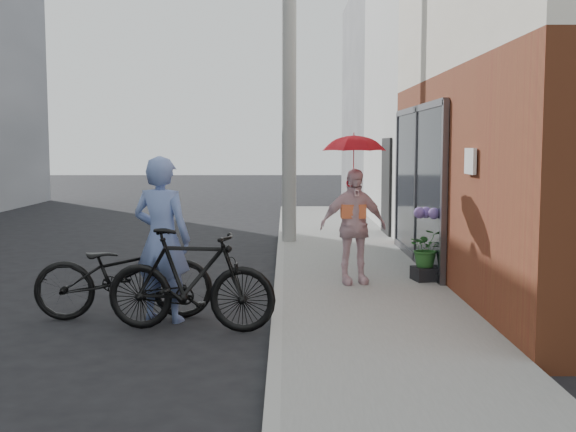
{
  "coord_description": "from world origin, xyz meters",
  "views": [
    {
      "loc": [
        1.04,
        -8.1,
        2.01
      ],
      "look_at": [
        1.06,
        1.08,
        1.1
      ],
      "focal_mm": 45.0,
      "sensor_mm": 36.0,
      "label": 1
    }
  ],
  "objects_px": {
    "utility_pole": "(289,67)",
    "planter": "(426,274)",
    "bike_left": "(124,273)",
    "bike_right": "(191,280)",
    "officer": "(162,239)",
    "kimono_woman": "(353,226)"
  },
  "relations": [
    {
      "from": "bike_left",
      "to": "bike_right",
      "type": "bearing_deg",
      "value": -127.99
    },
    {
      "from": "utility_pole",
      "to": "planter",
      "type": "xyz_separation_m",
      "value": [
        1.9,
        -4.16,
        -3.29
      ]
    },
    {
      "from": "kimono_woman",
      "to": "planter",
      "type": "height_order",
      "value": "kimono_woman"
    },
    {
      "from": "officer",
      "to": "bike_left",
      "type": "relative_size",
      "value": 0.93
    },
    {
      "from": "bike_right",
      "to": "kimono_woman",
      "type": "height_order",
      "value": "kimono_woman"
    },
    {
      "from": "bike_left",
      "to": "officer",
      "type": "bearing_deg",
      "value": -107.22
    },
    {
      "from": "utility_pole",
      "to": "bike_left",
      "type": "bearing_deg",
      "value": -108.12
    },
    {
      "from": "officer",
      "to": "bike_right",
      "type": "height_order",
      "value": "officer"
    },
    {
      "from": "officer",
      "to": "bike_left",
      "type": "distance_m",
      "value": 0.62
    },
    {
      "from": "utility_pole",
      "to": "officer",
      "type": "relative_size",
      "value": 3.72
    },
    {
      "from": "planter",
      "to": "bike_right",
      "type": "bearing_deg",
      "value": -142.63
    },
    {
      "from": "utility_pole",
      "to": "bike_left",
      "type": "height_order",
      "value": "utility_pole"
    },
    {
      "from": "officer",
      "to": "bike_left",
      "type": "bearing_deg",
      "value": 6.07
    },
    {
      "from": "bike_left",
      "to": "kimono_woman",
      "type": "distance_m",
      "value": 3.19
    },
    {
      "from": "kimono_woman",
      "to": "planter",
      "type": "distance_m",
      "value": 1.27
    },
    {
      "from": "bike_right",
      "to": "kimono_woman",
      "type": "distance_m",
      "value": 2.86
    },
    {
      "from": "bike_right",
      "to": "planter",
      "type": "distance_m",
      "value": 3.77
    },
    {
      "from": "officer",
      "to": "planter",
      "type": "bearing_deg",
      "value": -133.29
    },
    {
      "from": "utility_pole",
      "to": "bike_right",
      "type": "xyz_separation_m",
      "value": [
        -1.09,
        -6.44,
        -2.94
      ]
    },
    {
      "from": "utility_pole",
      "to": "planter",
      "type": "bearing_deg",
      "value": -65.44
    },
    {
      "from": "officer",
      "to": "bike_right",
      "type": "bearing_deg",
      "value": 148.64
    },
    {
      "from": "utility_pole",
      "to": "planter",
      "type": "height_order",
      "value": "utility_pole"
    }
  ]
}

